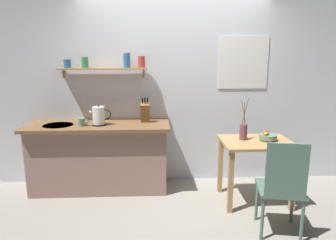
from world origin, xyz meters
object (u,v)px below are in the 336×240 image
(electric_kettle, at_px, (99,116))
(knife_block, at_px, (145,112))
(fruit_bowl, at_px, (268,136))
(dining_table, at_px, (256,153))
(twig_vase, at_px, (243,131))
(coffee_mug_by_sink, at_px, (82,122))
(dining_chair_near, at_px, (282,185))

(electric_kettle, xyz_separation_m, knife_block, (0.57, 0.16, 0.02))
(fruit_bowl, bearing_deg, electric_kettle, 170.53)
(knife_block, bearing_deg, electric_kettle, -164.79)
(dining_table, height_order, electric_kettle, electric_kettle)
(dining_table, relative_size, electric_kettle, 3.06)
(dining_table, bearing_deg, fruit_bowl, 9.73)
(twig_vase, bearing_deg, coffee_mug_by_sink, 172.40)
(dining_chair_near, relative_size, fruit_bowl, 4.79)
(dining_table, relative_size, fruit_bowl, 3.97)
(twig_vase, xyz_separation_m, electric_kettle, (-1.76, 0.30, 0.14))
(electric_kettle, bearing_deg, coffee_mug_by_sink, -171.20)
(dining_chair_near, distance_m, electric_kettle, 2.27)
(knife_block, bearing_deg, coffee_mug_by_sink, -166.48)
(knife_block, relative_size, coffee_mug_by_sink, 2.56)
(twig_vase, xyz_separation_m, knife_block, (-1.18, 0.45, 0.16))
(twig_vase, relative_size, knife_block, 1.51)
(knife_block, distance_m, coffee_mug_by_sink, 0.81)
(dining_chair_near, bearing_deg, twig_vase, 100.86)
(twig_vase, xyz_separation_m, coffee_mug_by_sink, (-1.97, 0.26, 0.08))
(dining_table, xyz_separation_m, twig_vase, (-0.14, 0.07, 0.25))
(twig_vase, distance_m, knife_block, 1.28)
(fruit_bowl, xyz_separation_m, twig_vase, (-0.28, 0.05, 0.05))
(knife_block, height_order, coffee_mug_by_sink, knife_block)
(knife_block, bearing_deg, dining_table, -21.39)
(dining_chair_near, xyz_separation_m, coffee_mug_by_sink, (-2.13, 1.09, 0.40))
(dining_chair_near, relative_size, twig_vase, 1.98)
(dining_chair_near, xyz_separation_m, knife_block, (-1.34, 1.28, 0.48))
(dining_chair_near, height_order, fruit_bowl, dining_chair_near)
(fruit_bowl, xyz_separation_m, knife_block, (-1.47, 0.50, 0.21))
(fruit_bowl, distance_m, coffee_mug_by_sink, 2.28)
(twig_vase, bearing_deg, electric_kettle, 170.47)
(coffee_mug_by_sink, bearing_deg, electric_kettle, 8.80)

